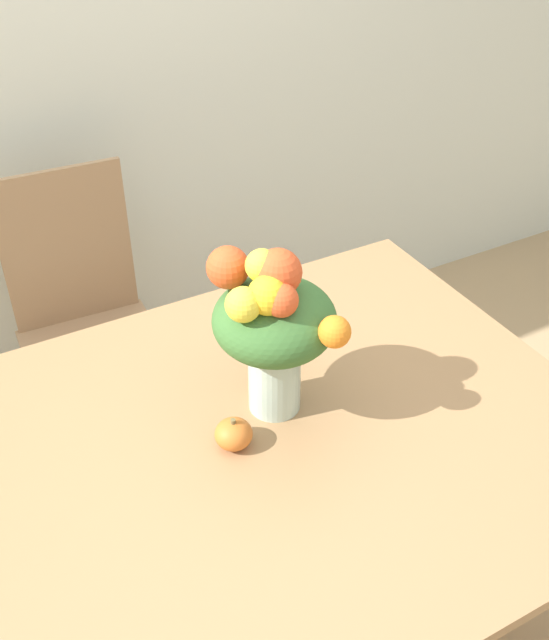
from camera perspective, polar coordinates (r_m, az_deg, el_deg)
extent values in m
plane|color=tan|center=(2.25, -0.37, -22.75)|extent=(12.00, 12.00, 0.00)
cube|color=silver|center=(2.46, -16.29, 21.43)|extent=(8.00, 0.06, 2.70)
cube|color=#9E754C|center=(1.66, -0.47, -9.47)|extent=(1.47, 1.16, 0.03)
cylinder|color=#9E754C|center=(2.51, 7.53, -2.58)|extent=(0.06, 0.06, 0.73)
cylinder|color=#B2CCBC|center=(1.66, 0.00, -4.10)|extent=(0.12, 0.12, 0.19)
cylinder|color=silver|center=(1.70, 0.00, -5.63)|extent=(0.10, 0.10, 0.07)
cylinder|color=#38662D|center=(1.65, 0.72, -2.89)|extent=(0.01, 0.01, 0.24)
cylinder|color=#38662D|center=(1.66, -0.15, -2.63)|extent=(0.01, 0.01, 0.24)
cylinder|color=#38662D|center=(1.64, -0.82, -3.08)|extent=(0.01, 0.01, 0.24)
cylinder|color=#38662D|center=(1.62, -0.36, -3.62)|extent=(0.01, 0.01, 0.24)
cylinder|color=#38662D|center=(1.63, 0.60, -3.51)|extent=(0.01, 0.01, 0.24)
ellipsoid|color=#38662D|center=(1.57, 0.00, 0.00)|extent=(0.27, 0.27, 0.16)
sphere|color=#D64C23|center=(1.49, 0.25, 3.64)|extent=(0.10, 0.10, 0.10)
sphere|color=orange|center=(1.49, 4.60, -0.90)|extent=(0.07, 0.07, 0.07)
sphere|color=#D64C23|center=(1.55, -3.60, 4.01)|extent=(0.09, 0.09, 0.09)
sphere|color=yellow|center=(1.46, -2.41, 1.18)|extent=(0.07, 0.07, 0.07)
sphere|color=yellow|center=(1.49, -0.97, 4.17)|extent=(0.07, 0.07, 0.07)
sphere|color=#D64C23|center=(1.46, 0.51, 1.52)|extent=(0.07, 0.07, 0.07)
sphere|color=yellow|center=(1.47, -0.50, 1.91)|extent=(0.08, 0.08, 0.08)
ellipsoid|color=orange|center=(1.61, -3.13, -8.67)|extent=(0.08, 0.08, 0.07)
cylinder|color=brown|center=(1.59, -3.18, -7.77)|extent=(0.01, 0.01, 0.01)
cube|color=#9E7A56|center=(2.41, -13.43, -2.45)|extent=(0.44, 0.44, 0.02)
cylinder|color=#9E7A56|center=(2.42, -15.52, -10.14)|extent=(0.04, 0.04, 0.45)
cylinder|color=#9E7A56|center=(2.46, -7.83, -7.91)|extent=(0.04, 0.04, 0.45)
cylinder|color=#9E7A56|center=(2.68, -17.17, -5.25)|extent=(0.04, 0.04, 0.45)
cylinder|color=#9E7A56|center=(2.71, -10.21, -3.32)|extent=(0.04, 0.04, 0.45)
cube|color=#9E7A56|center=(2.42, -15.54, 5.32)|extent=(0.40, 0.04, 0.53)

